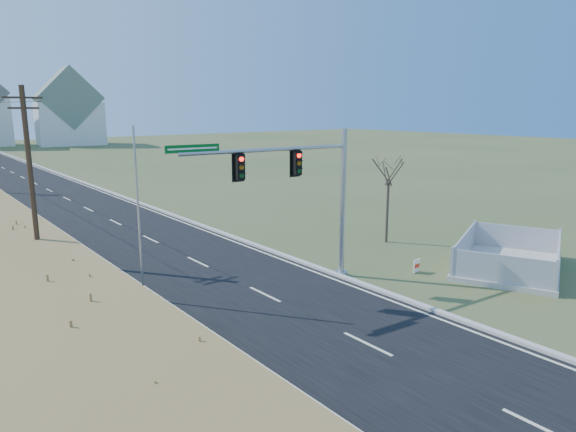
# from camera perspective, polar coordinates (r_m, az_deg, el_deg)

# --- Properties ---
(ground) EXTENTS (260.00, 260.00, 0.00)m
(ground) POSITION_cam_1_polar(r_m,az_deg,el_deg) (19.45, 4.43, -12.11)
(ground) COLOR #3F5328
(ground) RESTS_ON ground
(road) EXTENTS (8.00, 180.00, 0.06)m
(road) POSITION_cam_1_polar(r_m,az_deg,el_deg) (64.66, -27.05, 3.63)
(road) COLOR black
(road) RESTS_ON ground
(curb) EXTENTS (0.30, 180.00, 0.18)m
(curb) POSITION_cam_1_polar(r_m,az_deg,el_deg) (65.56, -23.51, 4.10)
(curb) COLOR #B2AFA8
(curb) RESTS_ON ground
(utility_pole_near) EXTENTS (1.80, 0.26, 9.00)m
(utility_pole_near) POSITION_cam_1_polar(r_m,az_deg,el_deg) (28.77, -26.71, 4.22)
(utility_pole_near) COLOR #422D1E
(utility_pole_near) RESTS_ON ground
(condo_ne) EXTENTS (14.12, 10.51, 16.52)m
(condo_ne) POSITION_cam_1_polar(r_m,az_deg,el_deg) (121.35, -23.14, 10.50)
(condo_ne) COLOR silver
(condo_ne) RESTS_ON ground
(traffic_signal_mast) EXTENTS (8.78, 1.03, 7.00)m
(traffic_signal_mast) POSITION_cam_1_polar(r_m,az_deg,el_deg) (22.89, 2.54, 2.89)
(traffic_signal_mast) COLOR #9EA0A5
(traffic_signal_mast) RESTS_ON ground
(fence_enclosure) EXTENTS (8.06, 6.96, 1.55)m
(fence_enclosure) POSITION_cam_1_polar(r_m,az_deg,el_deg) (28.01, 23.26, -4.84)
(fence_enclosure) COLOR #B7B5AD
(fence_enclosure) RESTS_ON ground
(open_sign) EXTENTS (0.53, 0.12, 0.65)m
(open_sign) POSITION_cam_1_polar(r_m,az_deg,el_deg) (25.96, 14.10, -5.38)
(open_sign) COLOR white
(open_sign) RESTS_ON ground
(flagpole) EXTENTS (0.33, 0.33, 7.24)m
(flagpole) POSITION_cam_1_polar(r_m,az_deg,el_deg) (21.69, -16.15, -1.94)
(flagpole) COLOR #B7B5AD
(flagpole) RESTS_ON ground
(bare_tree) EXTENTS (2.05, 2.05, 5.44)m
(bare_tree) POSITION_cam_1_polar(r_m,az_deg,el_deg) (30.66, 11.15, 5.11)
(bare_tree) COLOR #4C3F33
(bare_tree) RESTS_ON ground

